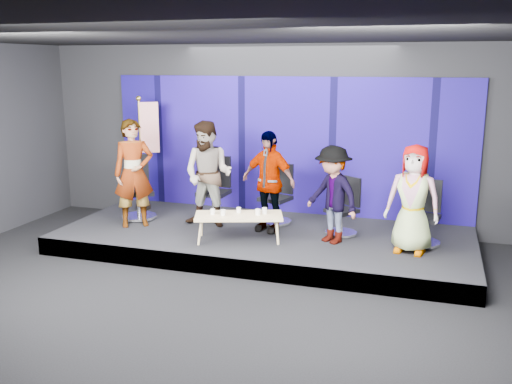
# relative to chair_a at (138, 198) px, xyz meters

# --- Properties ---
(ground) EXTENTS (10.00, 10.00, 0.00)m
(ground) POSITION_rel_chair_a_xyz_m (2.50, -2.62, -0.69)
(ground) COLOR black
(ground) RESTS_ON ground
(room_walls) EXTENTS (10.02, 8.02, 3.51)m
(room_walls) POSITION_rel_chair_a_xyz_m (2.50, -2.62, 1.74)
(room_walls) COLOR black
(room_walls) RESTS_ON ground
(riser) EXTENTS (7.00, 3.00, 0.30)m
(riser) POSITION_rel_chair_a_xyz_m (2.50, -0.12, -0.54)
(riser) COLOR black
(riser) RESTS_ON ground
(backdrop) EXTENTS (7.00, 0.08, 2.60)m
(backdrop) POSITION_rel_chair_a_xyz_m (2.50, 1.33, 0.91)
(backdrop) COLOR #0D064F
(backdrop) RESTS_ON riser
(chair_a) EXTENTS (0.92, 0.92, 1.17)m
(chair_a) POSITION_rel_chair_a_xyz_m (0.00, 0.00, 0.00)
(chair_a) COLOR silver
(chair_a) RESTS_ON riser
(panelist_a) EXTENTS (0.83, 0.78, 1.90)m
(panelist_a) POSITION_rel_chair_a_xyz_m (0.20, -0.47, 0.57)
(panelist_a) COLOR black
(panelist_a) RESTS_ON riser
(chair_b) EXTENTS (0.67, 0.67, 1.16)m
(chair_b) POSITION_rel_chair_a_xyz_m (1.38, 0.42, -0.01)
(chair_b) COLOR silver
(chair_b) RESTS_ON riser
(panelist_b) EXTENTS (0.93, 0.74, 1.87)m
(panelist_b) POSITION_rel_chair_a_xyz_m (1.46, -0.08, 0.55)
(panelist_b) COLOR black
(panelist_b) RESTS_ON riser
(chair_c) EXTENTS (0.74, 0.74, 1.07)m
(chair_c) POSITION_rel_chair_a_xyz_m (2.56, 0.47, -0.03)
(chair_c) COLOR silver
(chair_c) RESTS_ON riser
(panelist_c) EXTENTS (1.10, 0.68, 1.74)m
(panelist_c) POSITION_rel_chair_a_xyz_m (2.55, -0.04, 0.48)
(panelist_c) COLOR black
(panelist_c) RESTS_ON riser
(chair_d) EXTENTS (0.76, 0.76, 0.98)m
(chair_d) POSITION_rel_chair_a_xyz_m (3.83, 0.13, -0.07)
(chair_d) COLOR silver
(chair_d) RESTS_ON riser
(panelist_d) EXTENTS (1.18, 1.06, 1.58)m
(panelist_d) POSITION_rel_chair_a_xyz_m (3.71, -0.36, 0.40)
(panelist_d) COLOR black
(panelist_d) RESTS_ON riser
(chair_e) EXTENTS (0.67, 0.67, 1.03)m
(chair_e) POSITION_rel_chair_a_xyz_m (5.14, 0.00, -0.05)
(chair_e) COLOR silver
(chair_e) RESTS_ON riser
(panelist_e) EXTENTS (0.90, 0.67, 1.67)m
(panelist_e) POSITION_rel_chair_a_xyz_m (4.96, -0.47, 0.45)
(panelist_e) COLOR black
(panelist_e) RESTS_ON riser
(coffee_table) EXTENTS (1.53, 1.03, 0.44)m
(coffee_table) POSITION_rel_chair_a_xyz_m (2.25, -0.73, 0.01)
(coffee_table) COLOR tan
(coffee_table) RESTS_ON riser
(mug_a) EXTENTS (0.07, 0.07, 0.09)m
(mug_a) POSITION_rel_chair_a_xyz_m (1.84, -0.84, 0.09)
(mug_a) COLOR white
(mug_a) RESTS_ON coffee_table
(mug_b) EXTENTS (0.08, 0.08, 0.09)m
(mug_b) POSITION_rel_chair_a_xyz_m (2.03, -0.86, 0.10)
(mug_b) COLOR white
(mug_b) RESTS_ON coffee_table
(mug_c) EXTENTS (0.07, 0.07, 0.09)m
(mug_c) POSITION_rel_chair_a_xyz_m (2.21, -0.62, 0.09)
(mug_c) COLOR white
(mug_c) RESTS_ON coffee_table
(mug_d) EXTENTS (0.08, 0.08, 0.10)m
(mug_d) POSITION_rel_chair_a_xyz_m (2.55, -0.65, 0.10)
(mug_d) COLOR white
(mug_d) RESTS_ON coffee_table
(mug_e) EXTENTS (0.08, 0.08, 0.10)m
(mug_e) POSITION_rel_chair_a_xyz_m (2.63, -0.54, 0.10)
(mug_e) COLOR white
(mug_e) RESTS_ON coffee_table
(flag_stand) EXTENTS (0.49, 0.32, 2.23)m
(flag_stand) POSITION_rel_chair_a_xyz_m (-0.15, 0.68, 0.80)
(flag_stand) COLOR black
(flag_stand) RESTS_ON riser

